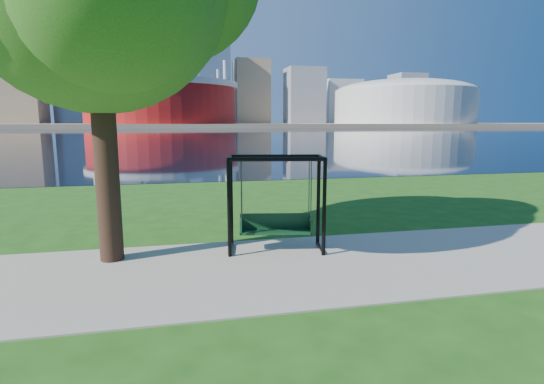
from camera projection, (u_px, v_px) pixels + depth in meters
name	position (u px, v px, depth m)	size (l,w,h in m)	color
ground	(261.00, 261.00, 8.77)	(900.00, 900.00, 0.00)	#1E5114
path	(266.00, 269.00, 8.29)	(120.00, 4.00, 0.03)	#9E937F
river	(185.00, 134.00, 107.08)	(900.00, 180.00, 0.02)	black
far_bank	(180.00, 125.00, 303.53)	(900.00, 228.00, 2.00)	#937F60
stadium	(161.00, 101.00, 230.83)	(83.00, 83.00, 32.00)	maroon
arena	(404.00, 101.00, 261.19)	(84.00, 84.00, 26.56)	beige
skyline	(173.00, 76.00, 309.85)	(392.00, 66.00, 96.50)	gray
swing	(276.00, 206.00, 9.30)	(2.20, 1.24, 2.13)	black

